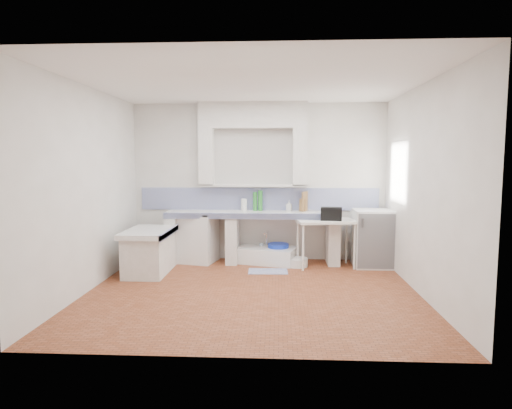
{
  "coord_description": "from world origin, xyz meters",
  "views": [
    {
      "loc": [
        0.35,
        -5.77,
        1.8
      ],
      "look_at": [
        0.0,
        1.0,
        1.1
      ],
      "focal_mm": 30.38,
      "sensor_mm": 36.0,
      "label": 1
    }
  ],
  "objects_px": {
    "sink": "(266,256)",
    "fridge": "(372,238)",
    "side_table": "(326,243)",
    "stove": "(198,238)"
  },
  "relations": [
    {
      "from": "fridge",
      "to": "stove",
      "type": "bearing_deg",
      "value": 177.07
    },
    {
      "from": "sink",
      "to": "side_table",
      "type": "xyz_separation_m",
      "value": [
        1.01,
        -0.24,
        0.28
      ]
    },
    {
      "from": "stove",
      "to": "side_table",
      "type": "xyz_separation_m",
      "value": [
        2.21,
        -0.27,
        -0.02
      ]
    },
    {
      "from": "side_table",
      "to": "stove",
      "type": "bearing_deg",
      "value": 164.27
    },
    {
      "from": "sink",
      "to": "side_table",
      "type": "distance_m",
      "value": 1.07
    },
    {
      "from": "stove",
      "to": "fridge",
      "type": "xyz_separation_m",
      "value": [
        3.01,
        -0.17,
        0.06
      ]
    },
    {
      "from": "side_table",
      "to": "fridge",
      "type": "distance_m",
      "value": 0.81
    },
    {
      "from": "side_table",
      "to": "fridge",
      "type": "height_order",
      "value": "fridge"
    },
    {
      "from": "sink",
      "to": "fridge",
      "type": "relative_size",
      "value": 1.05
    },
    {
      "from": "stove",
      "to": "fridge",
      "type": "relative_size",
      "value": 0.87
    }
  ]
}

